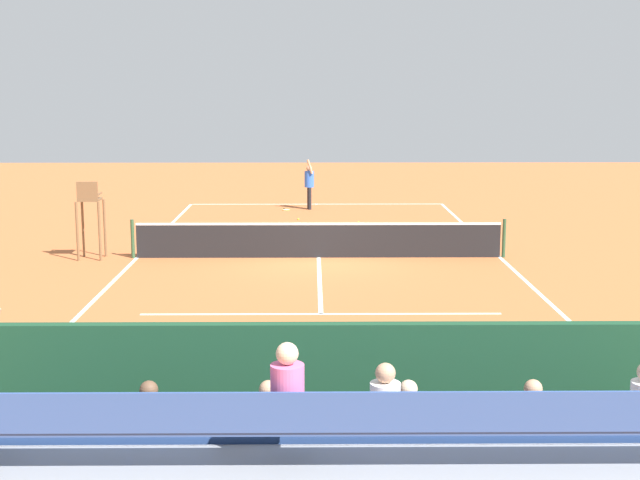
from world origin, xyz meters
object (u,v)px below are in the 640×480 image
object	(u,v)px
tennis_player	(309,183)
tennis_racket	(286,210)
equipment_bag	(333,452)
tennis_ball_far	(359,222)
tennis_net	(319,240)
bleacher_stand	(330,458)
tennis_ball_near	(298,219)
umpire_chair	(90,211)
courtside_bench	(455,419)

from	to	relation	value
tennis_player	tennis_racket	bearing A→B (deg)	15.89
equipment_bag	tennis_ball_far	size ratio (longest dim) A/B	13.64
tennis_net	tennis_ball_far	bearing A→B (deg)	-103.19
bleacher_stand	equipment_bag	world-z (taller)	bleacher_stand
tennis_net	bleacher_stand	bearing A→B (deg)	90.00
tennis_net	tennis_racket	size ratio (longest dim) A/B	17.57
equipment_bag	tennis_player	distance (m)	23.00
tennis_ball_near	tennis_player	bearing A→B (deg)	-97.92
umpire_chair	courtside_bench	bearing A→B (deg)	120.73
courtside_bench	tennis_net	bearing A→B (deg)	-83.09
tennis_net	courtside_bench	distance (m)	13.37
equipment_bag	bleacher_stand	bearing A→B (deg)	87.66
tennis_racket	courtside_bench	bearing A→B (deg)	97.00
bleacher_stand	tennis_ball_far	world-z (taller)	bleacher_stand
courtside_bench	equipment_bag	size ratio (longest dim) A/B	2.00
tennis_player	tennis_ball_near	size ratio (longest dim) A/B	29.18
tennis_racket	equipment_bag	bearing A→B (deg)	93.14
bleacher_stand	umpire_chair	size ratio (longest dim) A/B	4.23
courtside_bench	tennis_player	distance (m)	22.93
umpire_chair	tennis_ball_near	bearing A→B (deg)	-128.41
courtside_bench	tennis_ball_near	distance (m)	20.25
courtside_bench	tennis_ball_near	xyz separation A→B (m)	(2.27, -20.11, -0.53)
umpire_chair	courtside_bench	size ratio (longest dim) A/B	1.19
bleacher_stand	equipment_bag	xyz separation A→B (m)	(-0.08, -1.94, -0.78)
tennis_ball_far	courtside_bench	bearing A→B (deg)	90.57
tennis_ball_far	tennis_racket	bearing A→B (deg)	-51.80
tennis_net	tennis_ball_near	bearing A→B (deg)	-84.44
umpire_chair	tennis_racket	xyz separation A→B (m)	(-5.03, -9.47, -1.30)
courtside_bench	tennis_player	size ratio (longest dim) A/B	0.93
umpire_chair	tennis_racket	size ratio (longest dim) A/B	3.65
tennis_racket	bleacher_stand	bearing A→B (deg)	92.71
tennis_net	umpire_chair	world-z (taller)	umpire_chair
tennis_net	equipment_bag	distance (m)	13.40
tennis_player	tennis_racket	xyz separation A→B (m)	(0.88, 0.25, -1.00)
equipment_bag	tennis_ball_far	world-z (taller)	equipment_bag
tennis_net	bleacher_stand	xyz separation A→B (m)	(-0.00, 15.34, 0.46)
tennis_net	bleacher_stand	size ratio (longest dim) A/B	1.14
tennis_net	equipment_bag	bearing A→B (deg)	90.34
courtside_bench	tennis_racket	xyz separation A→B (m)	(2.78, -22.60, -0.54)
bleacher_stand	tennis_net	bearing A→B (deg)	-90.00
tennis_racket	tennis_ball_near	bearing A→B (deg)	101.38
tennis_net	courtside_bench	xyz separation A→B (m)	(-1.61, 13.27, 0.06)
tennis_player	tennis_ball_far	xyz separation A→B (m)	(-1.70, 3.53, -0.98)
tennis_player	tennis_ball_far	distance (m)	4.04
tennis_net	tennis_ball_far	size ratio (longest dim) A/B	156.06
bleacher_stand	tennis_ball_far	distance (m)	21.45
tennis_net	tennis_racket	bearing A→B (deg)	-82.87
courtside_bench	tennis_ball_far	xyz separation A→B (m)	(0.19, -19.32, -0.53)
equipment_bag	tennis_ball_far	bearing A→B (deg)	-93.93
tennis_racket	tennis_ball_far	bearing A→B (deg)	128.20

